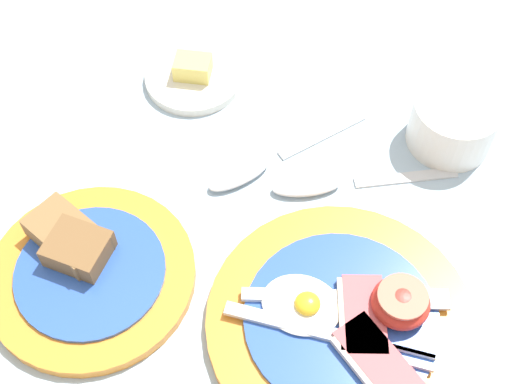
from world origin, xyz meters
name	(u,v)px	position (x,y,z in m)	size (l,w,h in m)	color
ground_plane	(223,299)	(0.00, 0.00, 0.00)	(3.00, 3.00, 0.00)	#A3BCD1
breakfast_plate	(346,320)	(0.11, 0.01, 0.01)	(0.24, 0.24, 0.04)	orange
bread_plate	(87,268)	(-0.13, -0.02, 0.01)	(0.19, 0.19, 0.04)	orange
sugar_cup	(453,122)	(0.16, 0.25, 0.03)	(0.09, 0.09, 0.06)	white
butter_dish	(194,75)	(-0.13, 0.24, 0.01)	(0.11, 0.11, 0.03)	silver
teaspoon_by_saucer	(262,164)	(-0.02, 0.16, 0.01)	(0.13, 0.16, 0.01)	silver
teaspoon_near_cup	(333,183)	(0.06, 0.16, 0.01)	(0.18, 0.10, 0.01)	silver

